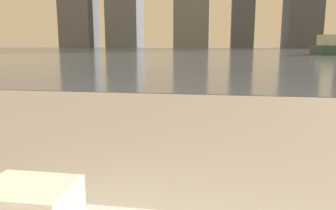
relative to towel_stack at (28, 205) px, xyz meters
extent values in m
cube|color=silver|center=(0.00, 0.00, 0.00)|extent=(0.26, 0.20, 0.04)
cube|color=silver|center=(0.00, 0.00, 0.04)|extent=(0.26, 0.20, 0.04)
cube|color=slate|center=(0.06, 61.17, -0.60)|extent=(180.00, 110.00, 0.01)
cube|color=#335647|center=(11.46, 36.55, -0.11)|extent=(2.20, 5.63, 0.97)
cube|color=silver|center=(11.46, 36.55, 0.92)|extent=(1.49, 2.15, 1.11)
cube|color=#4C4C51|center=(15.64, 46.86, -0.12)|extent=(2.76, 5.69, 0.95)
cube|color=#B2A893|center=(15.64, 46.86, 0.90)|extent=(1.69, 2.24, 1.09)
cube|color=#4C515B|center=(26.96, 117.17, 12.81)|extent=(10.48, 13.96, 26.83)
camera|label=1|loc=(0.53, -0.79, 0.45)|focal=35.00mm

